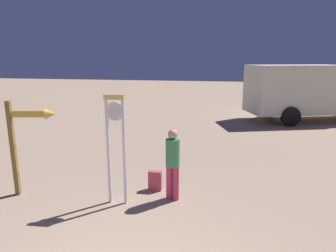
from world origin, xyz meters
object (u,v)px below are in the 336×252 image
Objects in this scene: standing_clock at (116,139)px; box_truck_near at (310,90)px; person_near_clock at (173,161)px; arrow_sign at (28,133)px; backpack at (155,181)px.

standing_clock is 0.34× the size of box_truck_near.
box_truck_near reaches higher than person_near_clock.
arrow_sign is 0.31× the size of box_truck_near.
arrow_sign is at bearing -179.98° from standing_clock.
backpack is 11.25m from box_truck_near.
person_near_clock is 0.92m from backpack.
standing_clock is 1.08× the size of arrow_sign.
box_truck_near is (5.20, 10.00, 0.65)m from person_near_clock.
standing_clock reaches higher than backpack.
standing_clock is at bearing -121.40° from box_truck_near.
backpack is (0.65, 0.79, -1.21)m from standing_clock.
arrow_sign is (-2.08, -0.00, 0.04)m from standing_clock.
backpack is at bearing 50.62° from standing_clock.
person_near_clock is (1.15, 0.39, -0.54)m from standing_clock.
backpack is (-0.50, 0.39, -0.67)m from person_near_clock.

